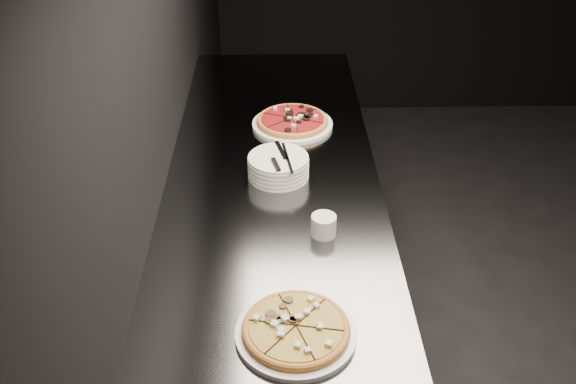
{
  "coord_description": "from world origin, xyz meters",
  "views": [
    {
      "loc": [
        -2.12,
        -1.84,
        2.11
      ],
      "look_at": [
        -2.08,
        -0.1,
        0.96
      ],
      "focal_mm": 40.0,
      "sensor_mm": 36.0,
      "label": 1
    }
  ],
  "objects_px": {
    "counter": "(274,288)",
    "plate_stack": "(278,167)",
    "pizza_mushroom": "(296,330)",
    "ramekin": "(324,225)",
    "cutlery": "(281,158)",
    "pizza_tomato": "(292,122)"
  },
  "relations": [
    {
      "from": "plate_stack",
      "to": "ramekin",
      "type": "distance_m",
      "value": 0.37
    },
    {
      "from": "counter",
      "to": "ramekin",
      "type": "bearing_deg",
      "value": -60.5
    },
    {
      "from": "counter",
      "to": "plate_stack",
      "type": "relative_size",
      "value": 11.67
    },
    {
      "from": "cutlery",
      "to": "plate_stack",
      "type": "bearing_deg",
      "value": 103.88
    },
    {
      "from": "counter",
      "to": "cutlery",
      "type": "xyz_separation_m",
      "value": [
        0.03,
        0.05,
        0.54
      ]
    },
    {
      "from": "cutlery",
      "to": "pizza_mushroom",
      "type": "bearing_deg",
      "value": -101.5
    },
    {
      "from": "pizza_mushroom",
      "to": "cutlery",
      "type": "distance_m",
      "value": 0.75
    },
    {
      "from": "plate_stack",
      "to": "counter",
      "type": "bearing_deg",
      "value": -106.46
    },
    {
      "from": "plate_stack",
      "to": "ramekin",
      "type": "height_order",
      "value": "plate_stack"
    },
    {
      "from": "pizza_mushroom",
      "to": "ramekin",
      "type": "xyz_separation_m",
      "value": [
        0.1,
        0.42,
        0.02
      ]
    },
    {
      "from": "cutlery",
      "to": "ramekin",
      "type": "relative_size",
      "value": 2.93
    },
    {
      "from": "plate_stack",
      "to": "pizza_mushroom",
      "type": "bearing_deg",
      "value": -87.18
    },
    {
      "from": "pizza_mushroom",
      "to": "plate_stack",
      "type": "bearing_deg",
      "value": 92.82
    },
    {
      "from": "plate_stack",
      "to": "cutlery",
      "type": "bearing_deg",
      "value": -62.38
    },
    {
      "from": "pizza_tomato",
      "to": "plate_stack",
      "type": "bearing_deg",
      "value": -98.97
    },
    {
      "from": "counter",
      "to": "pizza_mushroom",
      "type": "height_order",
      "value": "pizza_mushroom"
    },
    {
      "from": "counter",
      "to": "pizza_tomato",
      "type": "bearing_deg",
      "value": 79.86
    },
    {
      "from": "counter",
      "to": "plate_stack",
      "type": "xyz_separation_m",
      "value": [
        0.02,
        0.07,
        0.5
      ]
    },
    {
      "from": "counter",
      "to": "ramekin",
      "type": "height_order",
      "value": "ramekin"
    },
    {
      "from": "pizza_mushroom",
      "to": "cutlery",
      "type": "relative_size",
      "value": 1.4
    },
    {
      "from": "pizza_tomato",
      "to": "cutlery",
      "type": "relative_size",
      "value": 1.64
    },
    {
      "from": "pizza_tomato",
      "to": "plate_stack",
      "type": "relative_size",
      "value": 1.77
    }
  ]
}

